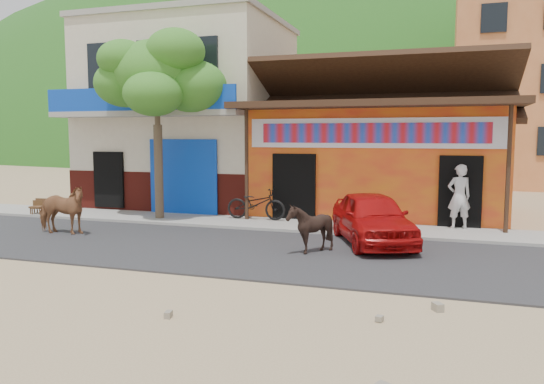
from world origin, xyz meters
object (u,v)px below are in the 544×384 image
Objects in this scene: scooter at (256,204)px; cafe_chair_right at (38,201)px; tree at (158,125)px; red_car at (372,218)px; cow_dark at (310,228)px; cow_tan at (61,210)px; pedestrian at (459,196)px; cafe_chair_left at (38,200)px.

cafe_chair_right is at bearing 97.59° from scooter.
red_car is (7.05, -1.60, -2.42)m from tree.
red_car is (1.23, 1.59, 0.07)m from cow_dark.
tree is 7.13× the size of cafe_chair_right.
cafe_chair_right is (-3.06, 2.52, -0.18)m from cow_tan.
tree is 4.08m from cow_tan.
cow_tan is 1.93× the size of cafe_chair_right.
red_car reaches higher than scooter.
scooter is 6.09m from pedestrian.
pedestrian reaches higher than scooter.
tree is 5.12m from cafe_chair_right.
pedestrian reaches higher than cafe_chair_left.
cow_tan is 1.38× the size of cow_dark.
cafe_chair_left is (-4.40, -0.49, -2.53)m from tree.
cow_tan is 0.88× the size of pedestrian.
cow_tan is 3.97m from cafe_chair_left.
pedestrian is at bearing 27.11° from red_car.
cow_tan is at bearing 0.64° from pedestrian.
red_car is (8.39, 1.42, -0.03)m from cow_tan.
cow_tan is (-1.34, -3.02, -2.39)m from tree.
red_car is at bearing -120.58° from scooter.
cow_tan is at bearing -69.30° from cafe_chair_right.
tree reaches higher than pedestrian.
cow_dark is 0.31× the size of red_car.
tree is 3.70× the size of cow_tan.
tree is at bearing 0.79° from cafe_chair_left.
scooter is at bearing 2.99° from cafe_chair_left.
cow_dark is at bearing -44.52° from cafe_chair_right.
cow_dark is 1.24× the size of cafe_chair_left.
tree is 5.10× the size of cow_dark.
cafe_chair_right is at bearing -115.30° from cow_dark.
cow_dark is at bearing -145.63° from scooter.
cow_dark is 10.57m from cafe_chair_right.
red_car is 2.09× the size of pedestrian.
tree reaches higher than red_car.
cafe_chair_left is 0.05m from cafe_chair_right.
cow_dark is 0.61× the size of scooter.
cow_dark is 4.69m from scooter.
cow_dark reaches higher than cafe_chair_left.
red_car is at bearing 131.73° from cow_dark.
tree reaches higher than cow_tan.
red_car is 11.50m from cafe_chair_left.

